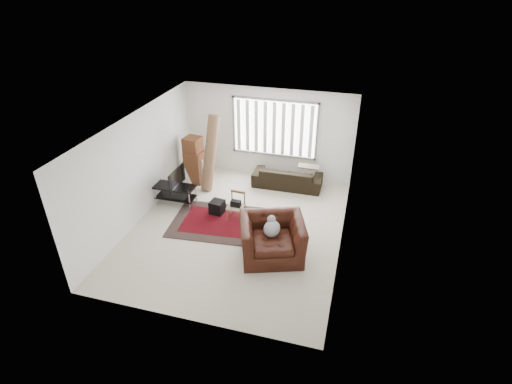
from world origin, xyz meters
TOP-DOWN VIEW (x-y plane):
  - room at (0.03, 0.51)m, footprint 6.00×6.02m
  - persian_rug at (-0.40, 0.14)m, footprint 2.74×1.96m
  - tv_stand at (-1.95, 0.67)m, footprint 1.10×0.49m
  - tv at (-1.95, 0.67)m, footprint 0.12×0.89m
  - subwoofer at (-0.71, 0.52)m, footprint 0.38×0.38m
  - moving_boxes at (-1.96, 2.02)m, footprint 0.62×0.58m
  - white_flatpack at (-1.95, 1.86)m, footprint 0.62×0.29m
  - rolled_rug at (-1.37, 1.85)m, footprint 0.54×0.93m
  - sofa at (0.74, 2.45)m, footprint 1.99×0.88m
  - side_chair at (-0.15, 0.40)m, footprint 0.41×0.41m
  - armchair at (1.05, -0.76)m, footprint 1.70×1.59m

SIDE VIEW (x-z plane):
  - persian_rug at x=-0.40m, z-range 0.00..0.02m
  - subwoofer at x=-0.71m, z-range 0.02..0.36m
  - white_flatpack at x=-1.95m, z-range 0.00..0.76m
  - sofa at x=0.74m, z-range 0.00..0.76m
  - tv_stand at x=-1.95m, z-range 0.12..0.67m
  - side_chair at x=-0.15m, z-range 0.04..0.79m
  - armchair at x=1.05m, z-range 0.00..1.03m
  - moving_boxes at x=-1.96m, z-range -0.05..1.33m
  - tv at x=-1.95m, z-range 0.55..1.06m
  - rolled_rug at x=-1.37m, z-range 0.00..2.12m
  - room at x=0.03m, z-range 0.40..3.11m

